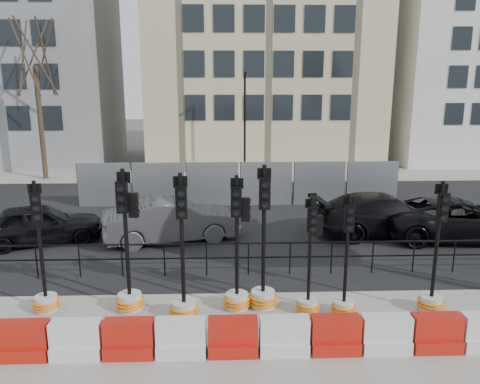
{
  "coord_description": "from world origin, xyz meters",
  "views": [
    {
      "loc": [
        -0.68,
        -11.38,
        5.45
      ],
      "look_at": [
        -0.18,
        3.0,
        2.06
      ],
      "focal_mm": 35.0,
      "sensor_mm": 36.0,
      "label": 1
    }
  ],
  "objects_px": {
    "traffic_signal_a": "(44,286)",
    "traffic_signal_d": "(237,279)",
    "car_a": "(40,224)",
    "car_c": "(383,214)",
    "traffic_signal_h": "(433,286)"
  },
  "relations": [
    {
      "from": "traffic_signal_a",
      "to": "car_a",
      "type": "height_order",
      "value": "traffic_signal_a"
    },
    {
      "from": "traffic_signal_d",
      "to": "traffic_signal_h",
      "type": "bearing_deg",
      "value": 3.39
    },
    {
      "from": "traffic_signal_d",
      "to": "car_c",
      "type": "xyz_separation_m",
      "value": [
        5.48,
        5.63,
        -0.04
      ]
    },
    {
      "from": "car_c",
      "to": "car_a",
      "type": "bearing_deg",
      "value": 84.81
    },
    {
      "from": "car_a",
      "to": "car_c",
      "type": "xyz_separation_m",
      "value": [
        12.13,
        0.6,
        0.05
      ]
    },
    {
      "from": "traffic_signal_a",
      "to": "car_c",
      "type": "height_order",
      "value": "traffic_signal_a"
    },
    {
      "from": "traffic_signal_h",
      "to": "car_c",
      "type": "height_order",
      "value": "traffic_signal_h"
    },
    {
      "from": "traffic_signal_a",
      "to": "traffic_signal_d",
      "type": "relative_size",
      "value": 0.97
    },
    {
      "from": "traffic_signal_a",
      "to": "traffic_signal_d",
      "type": "bearing_deg",
      "value": -19.94
    },
    {
      "from": "traffic_signal_h",
      "to": "car_c",
      "type": "relative_size",
      "value": 0.59
    },
    {
      "from": "car_a",
      "to": "traffic_signal_a",
      "type": "bearing_deg",
      "value": -177.34
    },
    {
      "from": "traffic_signal_h",
      "to": "car_a",
      "type": "bearing_deg",
      "value": 156.96
    },
    {
      "from": "traffic_signal_d",
      "to": "car_c",
      "type": "relative_size",
      "value": 0.62
    },
    {
      "from": "traffic_signal_h",
      "to": "car_c",
      "type": "xyz_separation_m",
      "value": [
        0.77,
        5.91,
        0.09
      ]
    },
    {
      "from": "traffic_signal_a",
      "to": "traffic_signal_h",
      "type": "xyz_separation_m",
      "value": [
        9.36,
        -0.33,
        -0.0
      ]
    }
  ]
}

